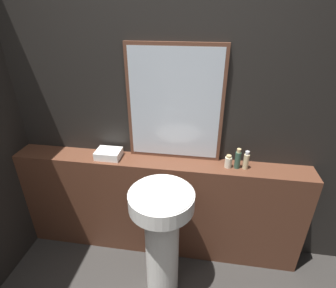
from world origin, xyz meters
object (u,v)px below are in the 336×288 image
object	(u,v)px
pedestal_sink	(162,233)
shampoo_bottle	(228,162)
mirror	(175,105)
conditioner_bottle	(238,159)
lotion_bottle	(246,161)
towel_stack	(109,154)

from	to	relation	value
pedestal_sink	shampoo_bottle	distance (m)	0.71
mirror	shampoo_bottle	xyz separation A→B (m)	(0.42, -0.09, -0.39)
mirror	shampoo_bottle	world-z (taller)	mirror
shampoo_bottle	mirror	bearing A→B (deg)	167.71
pedestal_sink	conditioner_bottle	world-z (taller)	conditioner_bottle
lotion_bottle	shampoo_bottle	bearing A→B (deg)	-180.00
mirror	lotion_bottle	world-z (taller)	mirror
mirror	conditioner_bottle	size ratio (longest dim) A/B	5.41
pedestal_sink	towel_stack	world-z (taller)	towel_stack
shampoo_bottle	conditioner_bottle	world-z (taller)	conditioner_bottle
pedestal_sink	conditioner_bottle	size ratio (longest dim) A/B	5.77
shampoo_bottle	lotion_bottle	bearing A→B (deg)	0.00
conditioner_bottle	lotion_bottle	bearing A→B (deg)	0.00
mirror	lotion_bottle	xyz separation A→B (m)	(0.55, -0.09, -0.37)
mirror	conditioner_bottle	bearing A→B (deg)	-10.67
mirror	conditioner_bottle	distance (m)	0.61
conditioner_bottle	lotion_bottle	size ratio (longest dim) A/B	1.11
pedestal_sink	mirror	xyz separation A→B (m)	(0.02, 0.48, 0.79)
pedestal_sink	shampoo_bottle	xyz separation A→B (m)	(0.44, 0.39, 0.40)
towel_stack	lotion_bottle	distance (m)	1.06
mirror	conditioner_bottle	xyz separation A→B (m)	(0.49, -0.09, -0.36)
towel_stack	lotion_bottle	world-z (taller)	lotion_bottle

